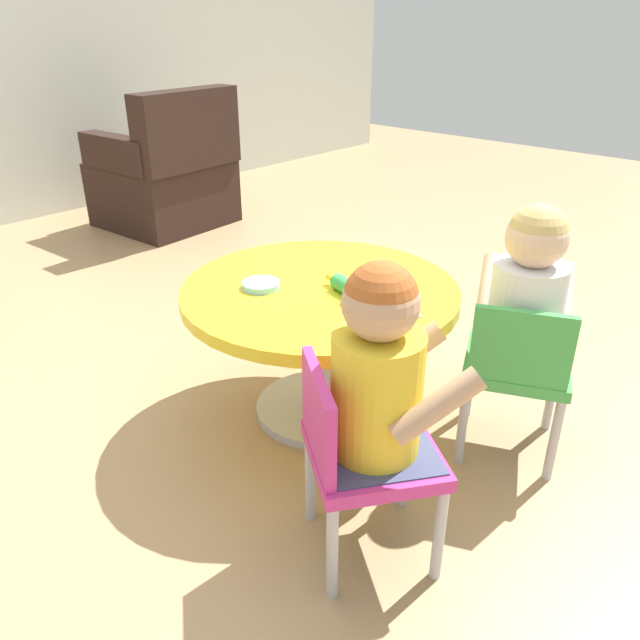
{
  "coord_description": "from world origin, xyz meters",
  "views": [
    {
      "loc": [
        -1.32,
        -1.2,
        1.25
      ],
      "look_at": [
        0.0,
        0.0,
        0.35
      ],
      "focal_mm": 34.65,
      "sensor_mm": 36.0,
      "label": 1
    }
  ],
  "objects": [
    {
      "name": "ground_plane",
      "position": [
        0.0,
        0.0,
        0.0
      ],
      "size": [
        10.0,
        10.0,
        0.0
      ],
      "primitive_type": "plane",
      "color": "tan"
    },
    {
      "name": "craft_table",
      "position": [
        0.0,
        0.0,
        0.36
      ],
      "size": [
        0.88,
        0.88,
        0.47
      ],
      "color": "silver",
      "rests_on": "ground"
    },
    {
      "name": "child_chair_left",
      "position": [
        -0.39,
        -0.48,
        0.31
      ],
      "size": [
        0.42,
        0.42,
        0.54
      ],
      "color": "#B7B7BC",
      "rests_on": "ground"
    },
    {
      "name": "seated_child_left",
      "position": [
        -0.36,
        -0.51,
        0.53
      ],
      "size": [
        0.44,
        0.42,
        0.51
      ],
      "color": "#3F4772",
      "rests_on": "ground"
    },
    {
      "name": "child_chair_right",
      "position": [
        0.23,
        -0.58,
        0.31
      ],
      "size": [
        0.4,
        0.4,
        0.54
      ],
      "color": "#B7B7BC",
      "rests_on": "ground"
    },
    {
      "name": "seated_child_right",
      "position": [
        0.27,
        -0.56,
        0.53
      ],
      "size": [
        0.43,
        0.39,
        0.51
      ],
      "color": "#3F4772",
      "rests_on": "ground"
    },
    {
      "name": "armchair_dark",
      "position": [
        0.91,
        2.15,
        0.31
      ],
      "size": [
        0.76,
        0.77,
        0.85
      ],
      "color": "black",
      "rests_on": "ground"
    },
    {
      "name": "rolling_pin",
      "position": [
        0.01,
        -0.11,
        0.5
      ],
      "size": [
        0.08,
        0.23,
        0.05
      ],
      "color": "green",
      "rests_on": "craft_table"
    },
    {
      "name": "craft_scissors",
      "position": [
        0.08,
        -0.29,
        0.48
      ],
      "size": [
        0.13,
        0.13,
        0.01
      ],
      "color": "silver",
      "rests_on": "craft_table"
    },
    {
      "name": "playdough_blob_0",
      "position": [
        -0.13,
        0.13,
        0.48
      ],
      "size": [
        0.12,
        0.12,
        0.02
      ],
      "primitive_type": "cylinder",
      "color": "#8CCCF2",
      "rests_on": "craft_table"
    },
    {
      "name": "cookie_cutter_0",
      "position": [
        -0.04,
        -0.16,
        0.48
      ],
      "size": [
        0.06,
        0.06,
        0.01
      ],
      "primitive_type": "torus",
      "color": "red",
      "rests_on": "craft_table"
    },
    {
      "name": "cookie_cutter_1",
      "position": [
        0.18,
        -0.15,
        0.48
      ],
      "size": [
        0.06,
        0.06,
        0.01
      ],
      "primitive_type": "torus",
      "color": "#3F99D8",
      "rests_on": "craft_table"
    }
  ]
}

